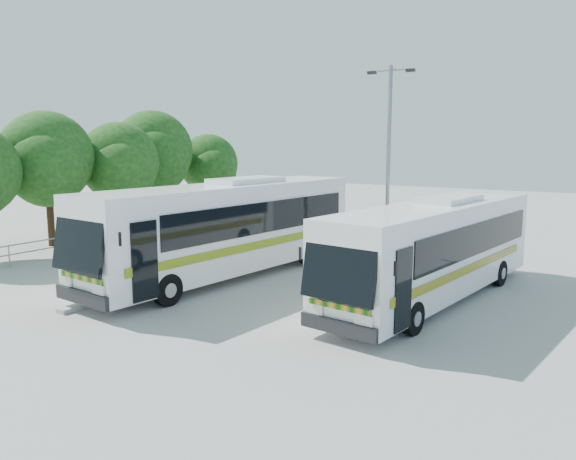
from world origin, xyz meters
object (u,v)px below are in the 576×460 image
Objects in this scene: tree_far_d at (153,151)px; coach_adjacent at (435,248)px; tree_far_b at (48,158)px; coach_main at (228,227)px; lamppost at (389,156)px; tree_far_c at (120,162)px; tree_far_e at (209,164)px.

coach_adjacent is at bearing -18.33° from tree_far_d.
tree_far_d is 21.62m from coach_adjacent.
tree_far_b is at bearing -87.77° from tree_far_d.
lamppost reaches higher than coach_main.
coach_adjacent is at bearing 2.48° from tree_far_b.
tree_far_b is 0.95× the size of tree_far_d.
tree_far_d is at bearing 168.09° from coach_adjacent.
tree_far_c is 0.48× the size of coach_main.
coach_main is (12.31, -7.95, -2.78)m from tree_far_d.
coach_adjacent is at bearing -55.80° from lamppost.
coach_adjacent is (19.13, -3.03, -2.45)m from tree_far_c.
tree_far_b is at bearing -171.10° from coach_adjacent.
coach_adjacent is at bearing -29.77° from tree_far_e.
tree_far_e is (-0.51, 8.20, -0.37)m from tree_far_c.
lamppost is at bearing 19.51° from tree_far_b.
tree_far_c is (0.89, 3.90, -0.31)m from tree_far_b.
tree_far_e is 22.72m from coach_adjacent.
tree_far_b is 1.17× the size of tree_far_e.
tree_far_c is 8.22m from tree_far_e.
coach_main is at bearing -128.48° from lamppost.
lamppost is (16.20, 5.74, 0.20)m from tree_far_b.
tree_far_d reaches higher than tree_far_b.
tree_far_b is 0.58× the size of coach_adjacent.
tree_far_d is (-0.30, 7.60, 0.25)m from tree_far_b.
tree_far_e is at bearing 81.37° from tree_far_d.
tree_far_b is 12.28m from coach_main.
tree_far_e is 0.44× the size of coach_main.
lamppost is (4.18, 6.09, 2.73)m from coach_main.
tree_far_d is 16.60m from lamppost.
tree_far_e is at bearing 156.66° from coach_adjacent.
tree_far_b is 0.51× the size of coach_main.
tree_far_d is 0.61× the size of coach_adjacent.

